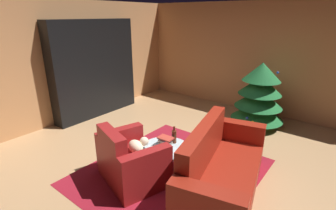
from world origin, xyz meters
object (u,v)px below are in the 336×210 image
object	(u,v)px
bottle_on_table	(174,136)
decorated_tree	(259,95)
book_stack_on_table	(165,141)
coffee_table	(165,150)
armchair_red	(131,161)
couch_red	(221,172)
bookshelf_unit	(99,68)

from	to	relation	value
bottle_on_table	decorated_tree	xyz separation A→B (m)	(0.43, 2.32, 0.15)
decorated_tree	book_stack_on_table	bearing A→B (deg)	-100.93
coffee_table	book_stack_on_table	bearing A→B (deg)	128.76
bottle_on_table	decorated_tree	distance (m)	2.36
bottle_on_table	armchair_red	bearing A→B (deg)	-115.44
couch_red	bottle_on_table	distance (m)	0.85
bookshelf_unit	coffee_table	xyz separation A→B (m)	(2.75, -1.01, -0.69)
couch_red	coffee_table	distance (m)	0.84
bookshelf_unit	armchair_red	world-z (taller)	bookshelf_unit
couch_red	bottle_on_table	world-z (taller)	couch_red
book_stack_on_table	bookshelf_unit	bearing A→B (deg)	160.28
armchair_red	coffee_table	xyz separation A→B (m)	(0.28, 0.43, 0.09)
coffee_table	bottle_on_table	bearing A→B (deg)	86.54
couch_red	decorated_tree	xyz separation A→B (m)	(-0.39, 2.39, 0.37)
armchair_red	book_stack_on_table	bearing A→B (deg)	61.57
bookshelf_unit	couch_red	bearing A→B (deg)	-14.02
armchair_red	decorated_tree	bearing A→B (deg)	76.07
bookshelf_unit	book_stack_on_table	bearing A→B (deg)	-19.72
bookshelf_unit	decorated_tree	size ratio (longest dim) A/B	1.59
couch_red	coffee_table	world-z (taller)	couch_red
coffee_table	decorated_tree	distance (m)	2.57
bookshelf_unit	bottle_on_table	bearing A→B (deg)	-16.55
bookshelf_unit	decorated_tree	xyz separation A→B (m)	(3.20, 1.50, -0.40)
book_stack_on_table	decorated_tree	distance (m)	2.52
couch_red	coffee_table	xyz separation A→B (m)	(-0.83, -0.12, 0.08)
armchair_red	book_stack_on_table	world-z (taller)	armchair_red
couch_red	book_stack_on_table	world-z (taller)	couch_red
book_stack_on_table	bottle_on_table	xyz separation A→B (m)	(0.04, 0.15, 0.03)
couch_red	bottle_on_table	xyz separation A→B (m)	(-0.82, 0.07, 0.22)
armchair_red	book_stack_on_table	size ratio (longest dim) A/B	4.92
book_stack_on_table	bottle_on_table	size ratio (longest dim) A/B	0.87
armchair_red	bookshelf_unit	bearing A→B (deg)	149.77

